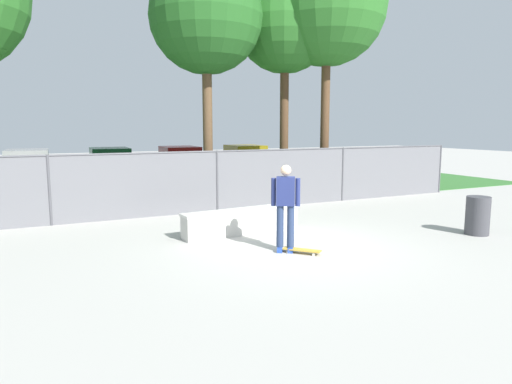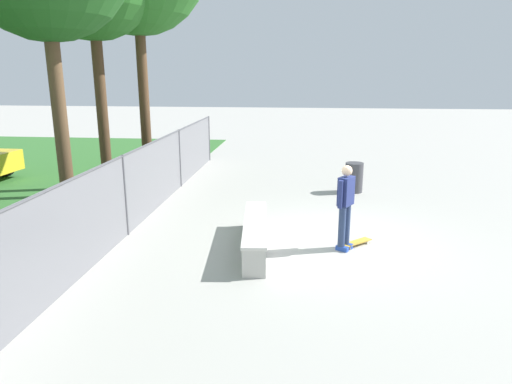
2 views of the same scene
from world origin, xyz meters
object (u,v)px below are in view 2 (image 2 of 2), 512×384
at_px(skateboarder, 345,204).
at_px(trash_bin, 354,177).
at_px(concrete_ledge, 255,235).
at_px(skateboard, 356,242).

distance_m(skateboarder, trash_bin, 5.03).
xyz_separation_m(concrete_ledge, trash_bin, (5.11, -2.57, 0.16)).
height_order(skateboarder, skateboard, skateboarder).
bearing_deg(concrete_ledge, skateboarder, -85.20).
bearing_deg(concrete_ledge, trash_bin, -26.74).
distance_m(skateboard, trash_bin, 4.76).
xyz_separation_m(concrete_ledge, skateboard, (0.39, -2.18, -0.23)).
bearing_deg(skateboard, concrete_ledge, 100.07).
relative_size(skateboarder, skateboard, 2.50).
relative_size(skateboarder, trash_bin, 1.96).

